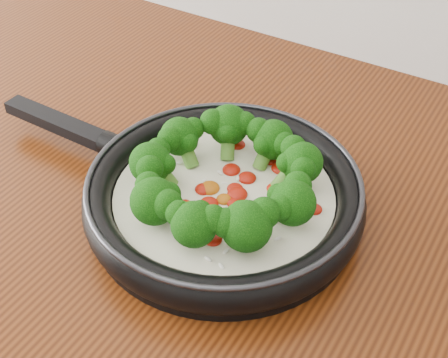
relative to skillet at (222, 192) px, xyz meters
The scene contains 1 object.
skillet is the anchor object (origin of this frame).
Camera 1 is at (0.15, 0.70, 1.36)m, focal length 49.92 mm.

